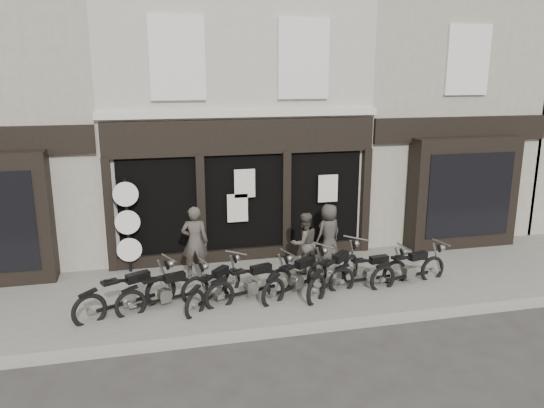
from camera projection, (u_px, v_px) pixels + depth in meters
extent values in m
plane|color=#2D2B28|center=(269.00, 308.00, 11.74)|extent=(90.00, 90.00, 0.00)
cube|color=#625E57|center=(260.00, 290.00, 12.57)|extent=(30.00, 4.20, 0.12)
cube|color=gray|center=(283.00, 331.00, 10.54)|extent=(30.00, 0.25, 0.13)
cube|color=#BBB0A0|center=(225.00, 104.00, 16.41)|extent=(7.20, 6.00, 8.20)
cube|color=black|center=(243.00, 137.00, 13.66)|extent=(7.10, 0.18, 0.90)
cube|color=black|center=(244.00, 209.00, 14.19)|extent=(6.50, 0.10, 2.95)
cube|color=black|center=(245.00, 255.00, 14.43)|extent=(7.10, 0.20, 0.44)
cube|color=beige|center=(243.00, 113.00, 13.54)|extent=(7.30, 0.22, 0.18)
cube|color=silver|center=(177.00, 58.00, 12.85)|extent=(1.35, 0.12, 2.00)
cube|color=black|center=(177.00, 58.00, 12.88)|extent=(1.05, 0.06, 1.70)
cube|color=silver|center=(303.00, 59.00, 13.57)|extent=(1.35, 0.12, 2.00)
cube|color=black|center=(303.00, 59.00, 13.60)|extent=(1.05, 0.06, 1.70)
cube|color=black|center=(109.00, 216.00, 13.33)|extent=(0.22, 0.22, 3.00)
cube|color=black|center=(201.00, 211.00, 13.84)|extent=(0.22, 0.22, 3.00)
cube|color=black|center=(286.00, 206.00, 14.36)|extent=(0.22, 0.22, 3.00)
cube|color=black|center=(365.00, 201.00, 14.87)|extent=(0.22, 0.22, 3.00)
cube|color=beige|center=(245.00, 183.00, 13.84)|extent=(0.55, 0.04, 0.75)
cube|color=beige|center=(328.00, 188.00, 14.41)|extent=(0.55, 0.04, 0.75)
cube|color=beige|center=(238.00, 208.00, 13.95)|extent=(0.55, 0.04, 0.75)
cube|color=#9F9887|center=(3.00, 108.00, 14.98)|extent=(5.50, 6.00, 8.20)
cube|color=#9F9887|center=(412.00, 102.00, 17.83)|extent=(5.50, 6.00, 8.20)
cube|color=black|center=(463.00, 193.00, 15.25)|extent=(3.20, 0.70, 3.20)
cube|color=black|center=(470.00, 195.00, 14.92)|extent=(2.60, 0.06, 2.40)
cube|color=black|center=(462.00, 129.00, 15.10)|extent=(5.40, 0.16, 0.70)
cube|color=silver|center=(468.00, 60.00, 14.65)|extent=(1.30, 0.10, 1.90)
cube|color=black|center=(467.00, 60.00, 14.68)|extent=(1.00, 0.06, 1.60)
torus|color=black|center=(161.00, 291.00, 11.72)|extent=(0.72, 0.41, 0.75)
torus|color=black|center=(89.00, 311.00, 10.74)|extent=(0.72, 0.41, 0.75)
cube|color=black|center=(127.00, 303.00, 11.24)|extent=(1.21, 0.61, 0.07)
cube|color=gray|center=(127.00, 298.00, 11.23)|extent=(0.32, 0.29, 0.29)
cube|color=black|center=(138.00, 277.00, 11.29)|extent=(0.54, 0.39, 0.19)
cube|color=black|center=(110.00, 282.00, 10.91)|extent=(0.39, 0.34, 0.07)
cylinder|color=gray|center=(169.00, 258.00, 11.69)|extent=(0.31, 0.59, 0.04)
torus|color=black|center=(195.00, 291.00, 11.82)|extent=(0.68, 0.29, 0.68)
torus|color=black|center=(131.00, 305.00, 11.09)|extent=(0.68, 0.29, 0.68)
cube|color=black|center=(164.00, 299.00, 11.46)|extent=(1.15, 0.41, 0.06)
cube|color=gray|center=(165.00, 296.00, 11.45)|extent=(0.28, 0.25, 0.26)
cube|color=black|center=(175.00, 277.00, 11.48)|extent=(0.49, 0.30, 0.17)
cube|color=black|center=(149.00, 281.00, 11.19)|extent=(0.35, 0.28, 0.06)
cylinder|color=gray|center=(204.00, 261.00, 11.77)|extent=(0.21, 0.57, 0.04)
torus|color=black|center=(232.00, 282.00, 12.33)|extent=(0.51, 0.56, 0.67)
torus|color=black|center=(195.00, 305.00, 11.11)|extent=(0.51, 0.56, 0.67)
cube|color=black|center=(214.00, 295.00, 11.73)|extent=(0.81, 0.91, 0.06)
cube|color=gray|center=(215.00, 291.00, 11.72)|extent=(0.29, 0.29, 0.26)
cube|color=black|center=(220.00, 272.00, 11.84)|extent=(0.43, 0.45, 0.17)
cube|color=black|center=(206.00, 278.00, 11.35)|extent=(0.34, 0.35, 0.06)
cylinder|color=gray|center=(236.00, 253.00, 12.36)|extent=(0.45, 0.41, 0.04)
torus|color=black|center=(279.00, 283.00, 12.22)|extent=(0.71, 0.30, 0.71)
torus|color=black|center=(219.00, 297.00, 11.48)|extent=(0.71, 0.30, 0.71)
cube|color=black|center=(250.00, 291.00, 11.86)|extent=(1.21, 0.41, 0.06)
cube|color=gray|center=(251.00, 288.00, 11.85)|extent=(0.30, 0.25, 0.27)
cube|color=black|center=(261.00, 269.00, 11.88)|extent=(0.51, 0.31, 0.18)
cube|color=black|center=(237.00, 272.00, 11.58)|extent=(0.36, 0.29, 0.06)
cylinder|color=gray|center=(288.00, 253.00, 12.17)|extent=(0.21, 0.59, 0.04)
torus|color=black|center=(317.00, 275.00, 12.70)|extent=(0.65, 0.46, 0.71)
torus|color=black|center=(273.00, 293.00, 11.65)|extent=(0.65, 0.46, 0.71)
cube|color=black|center=(296.00, 285.00, 12.18)|extent=(1.08, 0.71, 0.06)
cube|color=gray|center=(297.00, 282.00, 12.18)|extent=(0.31, 0.29, 0.27)
cube|color=black|center=(304.00, 263.00, 12.26)|extent=(0.50, 0.41, 0.18)
cube|color=black|center=(287.00, 268.00, 11.84)|extent=(0.38, 0.34, 0.06)
cylinder|color=gray|center=(324.00, 245.00, 12.69)|extent=(0.36, 0.53, 0.04)
torus|color=black|center=(350.00, 269.00, 13.01)|extent=(0.64, 0.58, 0.76)
torus|color=black|center=(316.00, 291.00, 11.73)|extent=(0.64, 0.58, 0.76)
cube|color=black|center=(334.00, 281.00, 12.38)|extent=(1.03, 0.92, 0.07)
cube|color=gray|center=(334.00, 277.00, 12.38)|extent=(0.33, 0.33, 0.29)
cube|color=black|center=(340.00, 257.00, 12.48)|extent=(0.51, 0.48, 0.19)
cube|color=black|center=(327.00, 263.00, 11.98)|extent=(0.40, 0.39, 0.07)
cylinder|color=gray|center=(355.00, 238.00, 13.03)|extent=(0.46, 0.51, 0.04)
torus|color=black|center=(395.00, 273.00, 12.85)|extent=(0.68, 0.17, 0.68)
torus|color=black|center=(342.00, 281.00, 12.38)|extent=(0.68, 0.17, 0.68)
cube|color=black|center=(369.00, 279.00, 12.62)|extent=(1.18, 0.18, 0.06)
cube|color=gray|center=(369.00, 275.00, 12.61)|extent=(0.26, 0.20, 0.26)
cube|color=black|center=(379.00, 259.00, 12.60)|extent=(0.47, 0.22, 0.17)
cube|color=black|center=(358.00, 261.00, 12.40)|extent=(0.32, 0.23, 0.06)
cylinder|color=gray|center=(404.00, 247.00, 12.77)|extent=(0.10, 0.58, 0.04)
torus|color=black|center=(432.00, 270.00, 13.06)|extent=(0.70, 0.23, 0.70)
torus|color=black|center=(383.00, 279.00, 12.45)|extent=(0.70, 0.23, 0.70)
cube|color=black|center=(408.00, 276.00, 12.77)|extent=(1.21, 0.29, 0.06)
cube|color=gray|center=(409.00, 273.00, 12.75)|extent=(0.28, 0.23, 0.27)
cube|color=black|center=(418.00, 256.00, 12.76)|extent=(0.50, 0.26, 0.17)
cube|color=black|center=(399.00, 258.00, 12.52)|extent=(0.34, 0.26, 0.06)
cylinder|color=gray|center=(441.00, 242.00, 12.98)|extent=(0.15, 0.59, 0.04)
imported|color=#403A34|center=(195.00, 242.00, 13.02)|extent=(0.73, 0.55, 1.81)
imported|color=#454038|center=(304.00, 243.00, 13.31)|extent=(0.88, 0.76, 1.57)
imported|color=#36322D|center=(329.00, 233.00, 14.11)|extent=(0.91, 0.78, 1.58)
cylinder|color=black|center=(131.00, 275.00, 13.58)|extent=(0.40, 0.40, 0.07)
cylinder|color=black|center=(128.00, 228.00, 13.28)|extent=(0.08, 0.08, 2.55)
cylinder|color=black|center=(126.00, 194.00, 13.03)|extent=(0.62, 0.05, 0.62)
cylinder|color=silver|center=(126.00, 194.00, 13.01)|extent=(0.62, 0.02, 0.62)
cylinder|color=black|center=(128.00, 222.00, 13.21)|extent=(0.62, 0.05, 0.62)
cylinder|color=silver|center=(127.00, 222.00, 13.18)|extent=(0.62, 0.02, 0.62)
cylinder|color=black|center=(129.00, 250.00, 13.38)|extent=(0.62, 0.05, 0.62)
cylinder|color=silver|center=(129.00, 250.00, 13.36)|extent=(0.62, 0.02, 0.62)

